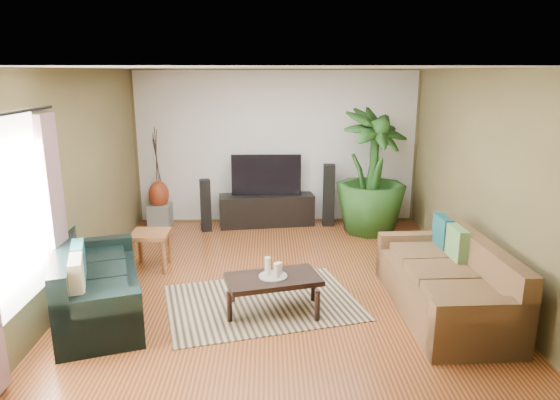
{
  "coord_description": "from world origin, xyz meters",
  "views": [
    {
      "loc": [
        -0.14,
        -6.02,
        2.67
      ],
      "look_at": [
        0.0,
        0.2,
        1.05
      ],
      "focal_mm": 32.0,
      "sensor_mm": 36.0,
      "label": 1
    }
  ],
  "objects_px": {
    "potted_plant": "(371,172)",
    "pedestal": "(160,215)",
    "coffee_table": "(273,294)",
    "sofa_left": "(98,278)",
    "speaker_right": "(329,195)",
    "side_table": "(151,250)",
    "television": "(266,175)",
    "tv_stand": "(267,210)",
    "sofa_right": "(443,276)",
    "speaker_left": "(206,205)",
    "vase": "(159,195)"
  },
  "relations": [
    {
      "from": "potted_plant",
      "to": "pedestal",
      "type": "bearing_deg",
      "value": 173.2
    },
    {
      "from": "coffee_table",
      "to": "pedestal",
      "type": "relative_size",
      "value": 2.7
    },
    {
      "from": "sofa_left",
      "to": "speaker_right",
      "type": "distance_m",
      "value": 4.41
    },
    {
      "from": "pedestal",
      "to": "potted_plant",
      "type": "bearing_deg",
      "value": -6.8
    },
    {
      "from": "coffee_table",
      "to": "side_table",
      "type": "xyz_separation_m",
      "value": [
        -1.67,
        1.33,
        0.05
      ]
    },
    {
      "from": "television",
      "to": "side_table",
      "type": "xyz_separation_m",
      "value": [
        -1.58,
        -1.99,
        -0.65
      ]
    },
    {
      "from": "television",
      "to": "sofa_left",
      "type": "bearing_deg",
      "value": -119.53
    },
    {
      "from": "potted_plant",
      "to": "side_table",
      "type": "distance_m",
      "value": 3.76
    },
    {
      "from": "speaker_right",
      "to": "pedestal",
      "type": "relative_size",
      "value": 2.84
    },
    {
      "from": "television",
      "to": "side_table",
      "type": "distance_m",
      "value": 2.63
    },
    {
      "from": "tv_stand",
      "to": "television",
      "type": "relative_size",
      "value": 1.36
    },
    {
      "from": "sofa_right",
      "to": "television",
      "type": "height_order",
      "value": "television"
    },
    {
      "from": "television",
      "to": "side_table",
      "type": "height_order",
      "value": "television"
    },
    {
      "from": "sofa_left",
      "to": "side_table",
      "type": "bearing_deg",
      "value": -30.09
    },
    {
      "from": "speaker_left",
      "to": "side_table",
      "type": "relative_size",
      "value": 1.71
    },
    {
      "from": "sofa_right",
      "to": "coffee_table",
      "type": "bearing_deg",
      "value": -92.33
    },
    {
      "from": "sofa_right",
      "to": "pedestal",
      "type": "xyz_separation_m",
      "value": [
        -3.89,
        3.34,
        -0.23
      ]
    },
    {
      "from": "coffee_table",
      "to": "speaker_right",
      "type": "height_order",
      "value": "speaker_right"
    },
    {
      "from": "coffee_table",
      "to": "television",
      "type": "distance_m",
      "value": 3.39
    },
    {
      "from": "side_table",
      "to": "speaker_right",
      "type": "bearing_deg",
      "value": 36.05
    },
    {
      "from": "television",
      "to": "vase",
      "type": "height_order",
      "value": "television"
    },
    {
      "from": "speaker_right",
      "to": "pedestal",
      "type": "distance_m",
      "value": 3.0
    },
    {
      "from": "speaker_right",
      "to": "potted_plant",
      "type": "bearing_deg",
      "value": -27.81
    },
    {
      "from": "side_table",
      "to": "speaker_left",
      "type": "bearing_deg",
      "value": 71.79
    },
    {
      "from": "television",
      "to": "speaker_right",
      "type": "bearing_deg",
      "value": -2.12
    },
    {
      "from": "television",
      "to": "potted_plant",
      "type": "distance_m",
      "value": 1.81
    },
    {
      "from": "potted_plant",
      "to": "television",
      "type": "bearing_deg",
      "value": 166.09
    },
    {
      "from": "coffee_table",
      "to": "speaker_right",
      "type": "distance_m",
      "value": 3.45
    },
    {
      "from": "sofa_right",
      "to": "vase",
      "type": "distance_m",
      "value": 5.13
    },
    {
      "from": "speaker_left",
      "to": "sofa_left",
      "type": "bearing_deg",
      "value": -121.03
    },
    {
      "from": "speaker_right",
      "to": "vase",
      "type": "distance_m",
      "value": 2.98
    },
    {
      "from": "sofa_left",
      "to": "sofa_right",
      "type": "bearing_deg",
      "value": -108.37
    },
    {
      "from": "speaker_right",
      "to": "potted_plant",
      "type": "relative_size",
      "value": 0.53
    },
    {
      "from": "potted_plant",
      "to": "sofa_right",
      "type": "bearing_deg",
      "value": -84.93
    },
    {
      "from": "television",
      "to": "side_table",
      "type": "relative_size",
      "value": 2.31
    },
    {
      "from": "pedestal",
      "to": "tv_stand",
      "type": "bearing_deg",
      "value": 0.0
    },
    {
      "from": "coffee_table",
      "to": "potted_plant",
      "type": "height_order",
      "value": "potted_plant"
    },
    {
      "from": "sofa_right",
      "to": "speaker_left",
      "type": "xyz_separation_m",
      "value": [
        -3.04,
        3.02,
        0.02
      ]
    },
    {
      "from": "speaker_right",
      "to": "vase",
      "type": "xyz_separation_m",
      "value": [
        -2.98,
        0.04,
        0.01
      ]
    },
    {
      "from": "speaker_right",
      "to": "television",
      "type": "bearing_deg",
      "value": -178.97
    },
    {
      "from": "sofa_left",
      "to": "potted_plant",
      "type": "relative_size",
      "value": 0.93
    },
    {
      "from": "television",
      "to": "tv_stand",
      "type": "bearing_deg",
      "value": 180.0
    },
    {
      "from": "vase",
      "to": "speaker_left",
      "type": "bearing_deg",
      "value": -20.33
    },
    {
      "from": "sofa_right",
      "to": "pedestal",
      "type": "height_order",
      "value": "sofa_right"
    },
    {
      "from": "television",
      "to": "pedestal",
      "type": "height_order",
      "value": "television"
    },
    {
      "from": "speaker_right",
      "to": "tv_stand",
      "type": "bearing_deg",
      "value": -178.97
    },
    {
      "from": "sofa_right",
      "to": "potted_plant",
      "type": "bearing_deg",
      "value": -176.76
    },
    {
      "from": "coffee_table",
      "to": "speaker_left",
      "type": "relative_size",
      "value": 1.16
    },
    {
      "from": "side_table",
      "to": "vase",
      "type": "bearing_deg",
      "value": 98.61
    },
    {
      "from": "sofa_right",
      "to": "coffee_table",
      "type": "xyz_separation_m",
      "value": [
        -1.92,
        0.02,
        -0.21
      ]
    }
  ]
}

